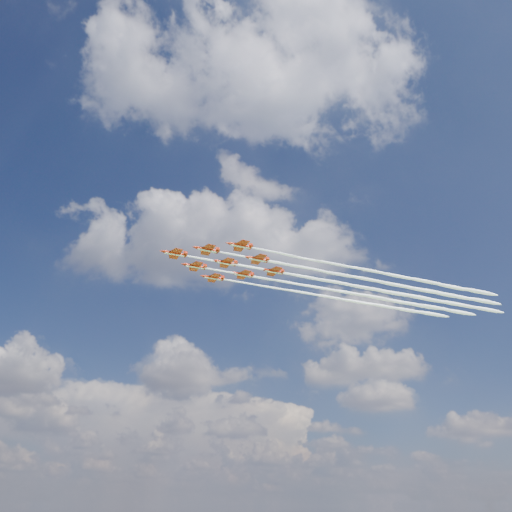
% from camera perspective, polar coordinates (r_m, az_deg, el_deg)
% --- Properties ---
extents(jet_lead, '(114.33, 59.40, 2.35)m').
position_cam_1_polar(jet_lead, '(189.07, 8.74, -2.94)').
color(jet_lead, '#A71E09').
extents(jet_row2_port, '(114.33, 59.40, 2.35)m').
position_cam_1_polar(jet_row2_port, '(188.51, 12.16, -2.56)').
color(jet_row2_port, '#A71E09').
extents(jet_row2_starb, '(114.33, 59.40, 2.35)m').
position_cam_1_polar(jet_row2_starb, '(198.91, 9.97, -4.07)').
color(jet_row2_starb, '#A71E09').
extents(jet_row3_port, '(114.33, 59.40, 2.35)m').
position_cam_1_polar(jet_row3_port, '(188.64, 15.59, -2.17)').
color(jet_row3_port, '#A71E09').
extents(jet_row3_centre, '(114.33, 59.40, 2.35)m').
position_cam_1_polar(jet_row3_centre, '(198.55, 13.23, -3.71)').
color(jet_row3_centre, '#A71E09').
extents(jet_row3_starb, '(114.33, 59.40, 2.35)m').
position_cam_1_polar(jet_row3_starb, '(208.90, 11.08, -5.09)').
color(jet_row3_starb, '#A71E09').
extents(jet_row4_port, '(114.33, 59.40, 2.35)m').
position_cam_1_polar(jet_row4_port, '(198.84, 16.48, -3.33)').
color(jet_row4_port, '#A71E09').
extents(jet_row4_starb, '(114.33, 59.40, 2.35)m').
position_cam_1_polar(jet_row4_starb, '(208.73, 14.19, -4.74)').
color(jet_row4_starb, '#A71E09').
extents(jet_tail, '(114.33, 59.40, 2.35)m').
position_cam_1_polar(jet_tail, '(209.17, 17.28, -4.38)').
color(jet_tail, '#A71E09').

